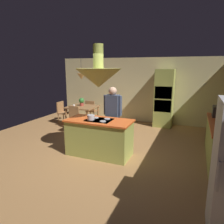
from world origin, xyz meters
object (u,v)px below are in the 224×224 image
person_at_island (113,113)px  kitchen_island (99,137)px  chair_facing_island (72,117)px  cooking_pot_on_cooktop (91,117)px  microwave_on_counter (222,112)px  oven_tower (164,98)px  chair_by_back_wall (91,109)px  chair_at_corner (63,111)px  cup_on_table (74,106)px  dining_table (82,109)px  potted_plant_on_table (82,101)px

person_at_island → kitchen_island: bearing=-98.0°
person_at_island → chair_facing_island: (-1.79, 0.75, -0.46)m
cooking_pot_on_cooktop → kitchen_island: bearing=39.1°
chair_facing_island → microwave_on_counter: microwave_on_counter is taller
oven_tower → chair_facing_island: (-2.80, -1.83, -0.55)m
kitchen_island → chair_by_back_wall: kitchen_island is taller
chair_at_corner → cup_on_table: chair_at_corner is taller
kitchen_island → microwave_on_counter: bearing=27.3°
dining_table → kitchen_island: bearing=-51.0°
potted_plant_on_table → oven_tower: bearing=20.4°
cooking_pot_on_cooktop → dining_table: bearing=124.6°
oven_tower → chair_by_back_wall: size_ratio=2.43×
chair_by_back_wall → potted_plant_on_table: bearing=83.5°
kitchen_island → chair_at_corner: 3.34m
microwave_on_counter → oven_tower: bearing=134.4°
oven_tower → chair_by_back_wall: (-2.80, -0.45, -0.55)m
dining_table → cup_on_table: (-0.22, -0.23, 0.15)m
dining_table → chair_by_back_wall: (0.00, 0.69, -0.16)m
microwave_on_counter → potted_plant_on_table: bearing=171.3°
dining_table → cooking_pot_on_cooktop: size_ratio=5.72×
chair_at_corner → chair_by_back_wall: bearing=-52.4°
chair_facing_island → dining_table: bearing=90.0°
kitchen_island → cup_on_table: 2.70m
person_at_island → chair_at_corner: bearing=151.9°
chair_by_back_wall → cup_on_table: bearing=76.5°
chair_facing_island → potted_plant_on_table: 0.87m
kitchen_island → potted_plant_on_table: potted_plant_on_table is taller
chair_facing_island → microwave_on_counter: (4.54, 0.05, 0.55)m
chair_by_back_wall → chair_at_corner: (-0.89, -0.69, 0.00)m
cup_on_table → cooking_pot_on_cooktop: (1.76, -2.00, 0.19)m
chair_facing_island → chair_by_back_wall: bearing=90.0°
kitchen_island → dining_table: 2.71m
chair_by_back_wall → cooking_pot_on_cooktop: size_ratio=4.83×
person_at_island → microwave_on_counter: bearing=16.2°
chair_by_back_wall → cooking_pot_on_cooktop: (1.54, -2.92, 0.49)m
dining_table → cooking_pot_on_cooktop: 2.73m
chair_facing_island → cooking_pot_on_cooktop: cooking_pot_on_cooktop is taller
oven_tower → cup_on_table: (-3.02, -1.38, -0.25)m
cup_on_table → cooking_pot_on_cooktop: 2.67m
cup_on_table → cooking_pot_on_cooktop: size_ratio=0.50×
oven_tower → chair_facing_island: oven_tower is taller
oven_tower → chair_at_corner: (-3.69, -1.14, -0.55)m
potted_plant_on_table → microwave_on_counter: size_ratio=0.65×
oven_tower → dining_table: oven_tower is taller
chair_at_corner → microwave_on_counter: size_ratio=1.89×
chair_facing_island → cup_on_table: 0.59m
dining_table → person_at_island: person_at_island is taller
cup_on_table → chair_at_corner: bearing=160.9°
potted_plant_on_table → chair_at_corner: bearing=-174.9°
oven_tower → cooking_pot_on_cooktop: 3.60m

